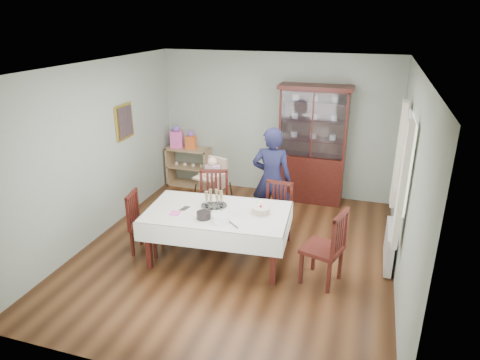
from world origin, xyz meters
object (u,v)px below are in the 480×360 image
at_px(sideboard, 189,167).
at_px(gift_bag_pink, 177,138).
at_px(china_cabinet, 312,143).
at_px(dining_table, 218,235).
at_px(chair_end_left, 146,234).
at_px(chair_end_right, 323,261).
at_px(woman, 271,179).
at_px(chair_far_right, 275,227).
at_px(high_chair, 213,195).
at_px(champagne_tray, 214,202).
at_px(birthday_cake, 261,211).
at_px(chair_far_left, 214,217).
at_px(gift_bag_orange, 191,141).

bearing_deg(sideboard, gift_bag_pink, -175.11).
distance_m(china_cabinet, gift_bag_pink, 2.74).
distance_m(dining_table, chair_end_left, 1.11).
distance_m(chair_end_right, gift_bag_pink, 4.29).
distance_m(chair_end_right, woman, 1.73).
bearing_deg(chair_far_right, dining_table, -131.12).
xyz_separation_m(woman, high_chair, (-1.02, 0.04, -0.42)).
bearing_deg(champagne_tray, chair_far_right, 35.11).
bearing_deg(dining_table, high_chair, 113.39).
height_order(dining_table, champagne_tray, champagne_tray).
bearing_deg(gift_bag_pink, woman, -30.62).
distance_m(champagne_tray, gift_bag_pink, 2.94).
distance_m(dining_table, chair_end_right, 1.52).
bearing_deg(birthday_cake, high_chair, 135.19).
height_order(china_cabinet, chair_far_left, china_cabinet).
height_order(sideboard, chair_end_right, chair_end_right).
xyz_separation_m(chair_far_left, high_chair, (-0.22, 0.54, 0.13)).
bearing_deg(gift_bag_orange, dining_table, -59.49).
bearing_deg(chair_end_right, gift_bag_orange, -114.76).
bearing_deg(chair_end_right, china_cabinet, -151.07).
bearing_deg(china_cabinet, chair_end_left, -127.67).
bearing_deg(woman, champagne_tray, 54.97).
distance_m(dining_table, woman, 1.35).
bearing_deg(chair_far_left, dining_table, -82.96).
bearing_deg(chair_far_right, chair_end_left, -151.85).
distance_m(chair_far_left, champagne_tray, 0.77).
bearing_deg(woman, high_chair, -7.50).
height_order(champagne_tray, birthday_cake, champagne_tray).
bearing_deg(gift_bag_orange, high_chair, -53.75).
bearing_deg(high_chair, chair_far_right, -6.02).
xyz_separation_m(high_chair, gift_bag_pink, (-1.27, 1.32, 0.56)).
distance_m(sideboard, chair_end_left, 2.70).
relative_size(dining_table, chair_far_right, 2.16).
relative_size(chair_end_left, gift_bag_pink, 2.06).
height_order(woman, gift_bag_orange, woman).
bearing_deg(china_cabinet, gift_bag_orange, 179.96).
distance_m(chair_end_left, woman, 2.12).
height_order(chair_far_right, chair_end_right, chair_end_right).
bearing_deg(sideboard, champagne_tray, -58.73).
height_order(china_cabinet, gift_bag_pink, china_cabinet).
height_order(woman, champagne_tray, woman).
distance_m(china_cabinet, high_chair, 2.08).
height_order(champagne_tray, gift_bag_orange, gift_bag_orange).
bearing_deg(chair_end_left, woman, -60.22).
xyz_separation_m(woman, birthday_cake, (0.11, -1.08, -0.05)).
bearing_deg(high_chair, chair_far_left, -50.87).
bearing_deg(china_cabinet, dining_table, -110.41).
height_order(high_chair, gift_bag_pink, gift_bag_pink).
bearing_deg(gift_bag_pink, champagne_tray, -54.62).
height_order(chair_far_right, woman, woman).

